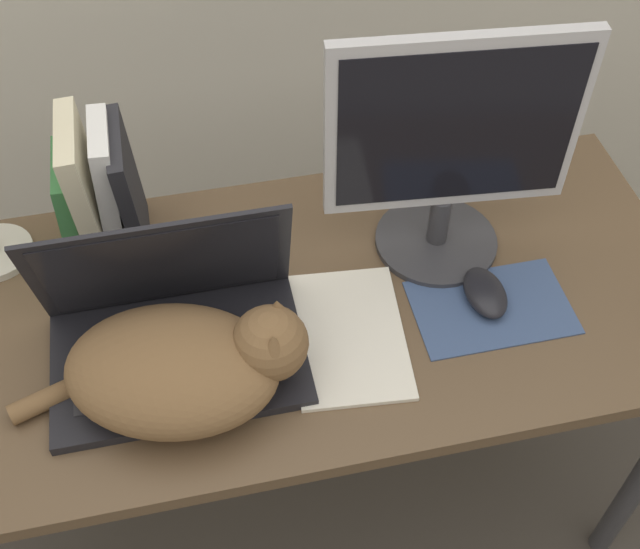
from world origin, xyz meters
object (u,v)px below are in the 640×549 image
at_px(laptop, 174,331).
at_px(cat, 185,366).
at_px(book_row, 99,194).
at_px(computer_mouse, 485,293).
at_px(notepad, 348,335).
at_px(external_monitor, 451,149).

xyz_separation_m(laptop, cat, (0.01, -0.08, 0.02)).
relative_size(laptop, book_row, 1.50).
bearing_deg(cat, book_row, 106.74).
bearing_deg(computer_mouse, notepad, -173.70).
bearing_deg(cat, computer_mouse, 8.85).
xyz_separation_m(laptop, notepad, (0.27, -0.03, -0.04)).
xyz_separation_m(laptop, external_monitor, (0.47, 0.13, 0.17)).
relative_size(computer_mouse, book_row, 0.42).
distance_m(computer_mouse, notepad, 0.24).
xyz_separation_m(laptop, computer_mouse, (0.51, -0.01, -0.03)).
bearing_deg(laptop, external_monitor, 15.99).
relative_size(laptop, cat, 0.87).
height_order(book_row, notepad, book_row).
height_order(laptop, external_monitor, external_monitor).
bearing_deg(book_row, cat, -73.26).
distance_m(book_row, notepad, 0.47).
relative_size(laptop, computer_mouse, 3.55).
bearing_deg(computer_mouse, cat, -171.15).
xyz_separation_m(cat, computer_mouse, (0.50, 0.08, -0.05)).
relative_size(laptop, notepad, 1.40).
distance_m(external_monitor, book_row, 0.58).
distance_m(cat, book_row, 0.35).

